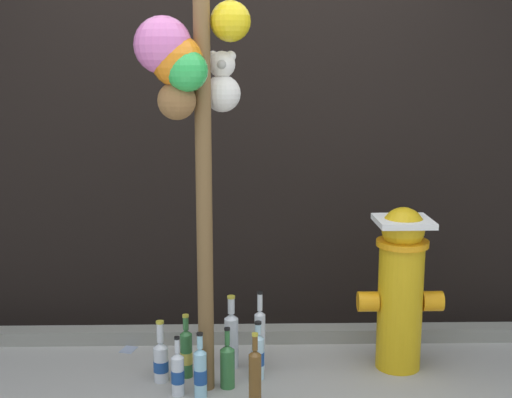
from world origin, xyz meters
name	(u,v)px	position (x,y,z in m)	size (l,w,h in m)	color
curb_strip	(237,334)	(0.00, 1.04, 0.04)	(8.00, 0.12, 0.08)	gray
memorial_post	(191,24)	(-0.19, 0.44, 1.76)	(0.61, 0.37, 3.02)	brown
fire_hydrant	(401,285)	(0.85, 0.68, 0.45)	(0.44, 0.29, 0.87)	gold
bottle_0	(231,338)	(-0.03, 0.69, 0.16)	(0.07, 0.07, 0.40)	silver
bottle_1	(255,377)	(0.09, 0.26, 0.15)	(0.06, 0.06, 0.37)	brown
bottle_2	(227,365)	(-0.04, 0.46, 0.12)	(0.07, 0.07, 0.31)	#337038
bottle_3	(258,355)	(0.11, 0.56, 0.13)	(0.07, 0.07, 0.31)	#B2DBEA
bottle_4	(161,360)	(-0.38, 0.54, 0.11)	(0.08, 0.08, 0.32)	silver
bottle_5	(260,337)	(0.12, 0.68, 0.18)	(0.06, 0.06, 0.42)	silver
bottle_6	(186,352)	(-0.26, 0.59, 0.13)	(0.06, 0.06, 0.33)	#337038
bottle_7	(178,373)	(-0.28, 0.39, 0.11)	(0.06, 0.06, 0.30)	silver
bottle_8	(200,372)	(-0.17, 0.37, 0.13)	(0.06, 0.06, 0.33)	#93CCE0
litter_0	(128,349)	(-0.61, 0.93, 0.00)	(0.10, 0.07, 0.01)	#8C99B2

